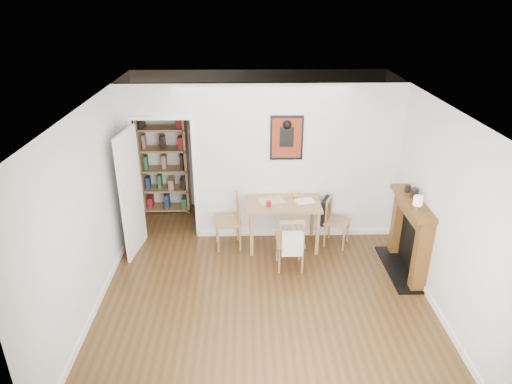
{
  "coord_description": "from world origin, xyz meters",
  "views": [
    {
      "loc": [
        -0.24,
        -5.52,
        3.91
      ],
      "look_at": [
        -0.1,
        0.6,
        1.16
      ],
      "focal_mm": 32.0,
      "sensor_mm": 36.0,
      "label": 1
    }
  ],
  "objects_px": {
    "notebook": "(305,201)",
    "chair_front": "(290,241)",
    "bookshelf": "(164,159)",
    "mantel_lamp": "(418,202)",
    "dining_table": "(284,207)",
    "chair_left": "(228,222)",
    "orange_fruit": "(295,195)",
    "chair_right": "(336,221)",
    "ceramic_jar_a": "(414,193)",
    "red_glass": "(269,204)",
    "fireplace": "(411,234)",
    "ceramic_jar_b": "(408,188)"
  },
  "relations": [
    {
      "from": "chair_right",
      "to": "ceramic_jar_a",
      "type": "distance_m",
      "value": 1.41
    },
    {
      "from": "chair_front",
      "to": "notebook",
      "type": "relative_size",
      "value": 3.07
    },
    {
      "from": "chair_left",
      "to": "chair_right",
      "type": "distance_m",
      "value": 1.77
    },
    {
      "from": "notebook",
      "to": "mantel_lamp",
      "type": "xyz_separation_m",
      "value": [
        1.37,
        -1.07,
        0.48
      ]
    },
    {
      "from": "fireplace",
      "to": "red_glass",
      "type": "distance_m",
      "value": 2.15
    },
    {
      "from": "orange_fruit",
      "to": "ceramic_jar_a",
      "type": "height_order",
      "value": "ceramic_jar_a"
    },
    {
      "from": "chair_front",
      "to": "red_glass",
      "type": "height_order",
      "value": "chair_front"
    },
    {
      "from": "chair_left",
      "to": "chair_front",
      "type": "bearing_deg",
      "value": -33.92
    },
    {
      "from": "dining_table",
      "to": "fireplace",
      "type": "relative_size",
      "value": 0.93
    },
    {
      "from": "chair_left",
      "to": "orange_fruit",
      "type": "bearing_deg",
      "value": 9.02
    },
    {
      "from": "dining_table",
      "to": "red_glass",
      "type": "xyz_separation_m",
      "value": [
        -0.25,
        -0.17,
        0.14
      ]
    },
    {
      "from": "dining_table",
      "to": "ceramic_jar_b",
      "type": "relative_size",
      "value": 10.78
    },
    {
      "from": "bookshelf",
      "to": "fireplace",
      "type": "bearing_deg",
      "value": -28.8
    },
    {
      "from": "red_glass",
      "to": "orange_fruit",
      "type": "bearing_deg",
      "value": 36.2
    },
    {
      "from": "chair_right",
      "to": "chair_front",
      "type": "xyz_separation_m",
      "value": [
        -0.82,
        -0.67,
        0.03
      ]
    },
    {
      "from": "chair_left",
      "to": "bookshelf",
      "type": "bearing_deg",
      "value": 130.75
    },
    {
      "from": "chair_front",
      "to": "bookshelf",
      "type": "distance_m",
      "value": 3.02
    },
    {
      "from": "bookshelf",
      "to": "ceramic_jar_a",
      "type": "height_order",
      "value": "bookshelf"
    },
    {
      "from": "dining_table",
      "to": "chair_front",
      "type": "bearing_deg",
      "value": -85.44
    },
    {
      "from": "chair_left",
      "to": "ceramic_jar_b",
      "type": "xyz_separation_m",
      "value": [
        2.68,
        -0.45,
        0.76
      ]
    },
    {
      "from": "chair_left",
      "to": "orange_fruit",
      "type": "distance_m",
      "value": 1.17
    },
    {
      "from": "ceramic_jar_a",
      "to": "ceramic_jar_b",
      "type": "distance_m",
      "value": 0.2
    },
    {
      "from": "chair_right",
      "to": "notebook",
      "type": "height_order",
      "value": "chair_right"
    },
    {
      "from": "fireplace",
      "to": "ceramic_jar_b",
      "type": "height_order",
      "value": "ceramic_jar_b"
    },
    {
      "from": "fireplace",
      "to": "mantel_lamp",
      "type": "relative_size",
      "value": 6.35
    },
    {
      "from": "chair_front",
      "to": "bookshelf",
      "type": "relative_size",
      "value": 0.43
    },
    {
      "from": "dining_table",
      "to": "chair_left",
      "type": "height_order",
      "value": "chair_left"
    },
    {
      "from": "fireplace",
      "to": "ceramic_jar_a",
      "type": "xyz_separation_m",
      "value": [
        0.0,
        0.11,
        0.61
      ]
    },
    {
      "from": "bookshelf",
      "to": "mantel_lamp",
      "type": "xyz_separation_m",
      "value": [
        3.82,
        -2.44,
        0.26
      ]
    },
    {
      "from": "chair_left",
      "to": "chair_right",
      "type": "height_order",
      "value": "chair_left"
    },
    {
      "from": "fireplace",
      "to": "ceramic_jar_a",
      "type": "height_order",
      "value": "ceramic_jar_a"
    },
    {
      "from": "chair_right",
      "to": "bookshelf",
      "type": "distance_m",
      "value": 3.33
    },
    {
      "from": "orange_fruit",
      "to": "dining_table",
      "type": "bearing_deg",
      "value": -141.11
    },
    {
      "from": "chair_right",
      "to": "ceramic_jar_b",
      "type": "relative_size",
      "value": 7.6
    },
    {
      "from": "fireplace",
      "to": "red_glass",
      "type": "bearing_deg",
      "value": 163.68
    },
    {
      "from": "ceramic_jar_b",
      "to": "ceramic_jar_a",
      "type": "bearing_deg",
      "value": -81.78
    },
    {
      "from": "chair_left",
      "to": "fireplace",
      "type": "xyz_separation_m",
      "value": [
        2.7,
        -0.75,
        0.16
      ]
    },
    {
      "from": "mantel_lamp",
      "to": "orange_fruit",
      "type": "bearing_deg",
      "value": 141.26
    },
    {
      "from": "fireplace",
      "to": "mantel_lamp",
      "type": "xyz_separation_m",
      "value": [
        -0.09,
        -0.29,
        0.67
      ]
    },
    {
      "from": "orange_fruit",
      "to": "ceramic_jar_a",
      "type": "distance_m",
      "value": 1.85
    },
    {
      "from": "ceramic_jar_b",
      "to": "chair_left",
      "type": "bearing_deg",
      "value": 170.49
    },
    {
      "from": "dining_table",
      "to": "mantel_lamp",
      "type": "relative_size",
      "value": 5.89
    },
    {
      "from": "bookshelf",
      "to": "red_glass",
      "type": "relative_size",
      "value": 21.88
    },
    {
      "from": "notebook",
      "to": "chair_front",
      "type": "bearing_deg",
      "value": -113.34
    },
    {
      "from": "chair_front",
      "to": "bookshelf",
      "type": "bearing_deg",
      "value": 136.62
    },
    {
      "from": "chair_left",
      "to": "bookshelf",
      "type": "xyz_separation_m",
      "value": [
        -1.21,
        1.4,
        0.57
      ]
    },
    {
      "from": "ceramic_jar_b",
      "to": "mantel_lamp",
      "type": "bearing_deg",
      "value": -96.68
    },
    {
      "from": "chair_right",
      "to": "red_glass",
      "type": "bearing_deg",
      "value": -170.69
    },
    {
      "from": "dining_table",
      "to": "ceramic_jar_b",
      "type": "distance_m",
      "value": 1.91
    },
    {
      "from": "dining_table",
      "to": "mantel_lamp",
      "type": "distance_m",
      "value": 2.1
    }
  ]
}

